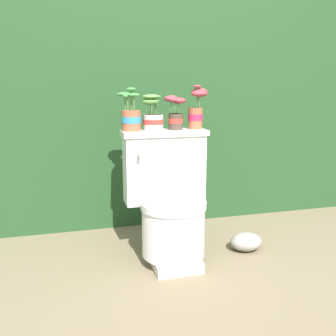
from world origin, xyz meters
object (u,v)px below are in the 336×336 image
Objects in this scene: toilet at (169,202)px; garden_stone at (246,242)px; potted_plant_left at (131,116)px; potted_plant_midleft at (153,117)px; potted_plant_middle at (175,113)px; potted_plant_midright at (197,110)px.

toilet is 3.73× the size of garden_stone.
potted_plant_midleft is (0.12, -0.00, -0.01)m from potted_plant_left.
potted_plant_middle is 0.77× the size of potted_plant_midright.
potted_plant_midright reaches higher than garden_stone.
potted_plant_midright is at bearing 0.88° from potted_plant_left.
potted_plant_middle is at bearing -175.88° from potted_plant_midright.
potted_plant_middle is (0.07, 0.12, 0.49)m from toilet.
potted_plant_middle reaches higher than garden_stone.
potted_plant_middle is (0.26, -0.00, 0.01)m from potted_plant_left.
potted_plant_left is 1.23× the size of garden_stone.
potted_plant_midright is (0.26, 0.01, 0.03)m from potted_plant_midleft.
toilet is at bearing -64.12° from potted_plant_midleft.
potted_plant_midright reaches higher than potted_plant_midleft.
potted_plant_left is at bearing 166.05° from garden_stone.
potted_plant_midleft is 0.13m from potted_plant_middle.
toilet is 3.05× the size of potted_plant_left.
toilet is 0.55m from garden_stone.
potted_plant_midright reaches higher than potted_plant_middle.
potted_plant_left is 0.26m from potted_plant_middle.
toilet is 0.53m from potted_plant_left.
toilet is 0.49m from potted_plant_midleft.
toilet is at bearing 175.62° from garden_stone.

